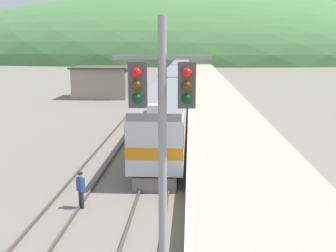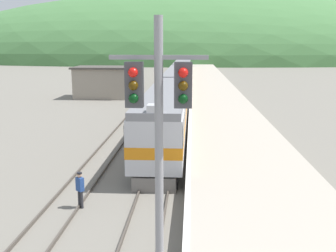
% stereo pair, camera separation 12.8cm
% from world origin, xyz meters
% --- Properties ---
extents(track_main, '(1.52, 180.00, 0.16)m').
position_xyz_m(track_main, '(0.00, 70.00, 0.08)').
color(track_main, '#4C443D').
rests_on(track_main, ground).
extents(track_siding, '(1.52, 180.00, 0.16)m').
position_xyz_m(track_siding, '(-3.91, 70.00, 0.08)').
color(track_siding, '#4C443D').
rests_on(track_siding, ground).
extents(platform, '(6.61, 140.00, 0.99)m').
position_xyz_m(platform, '(4.88, 50.00, 0.49)').
color(platform, '#ADA393').
rests_on(platform, ground).
extents(distant_hills, '(232.75, 104.74, 55.47)m').
position_xyz_m(distant_hills, '(0.00, 168.30, 0.00)').
color(distant_hills, '#477A42').
rests_on(distant_hills, ground).
extents(station_shed, '(7.63, 5.45, 4.20)m').
position_xyz_m(station_shed, '(-10.19, 48.43, 2.12)').
color(station_shed, gray).
rests_on(station_shed, ground).
extents(express_train_lead_car, '(2.87, 19.80, 4.38)m').
position_xyz_m(express_train_lead_car, '(0.00, 23.67, 2.20)').
color(express_train_lead_car, black).
rests_on(express_train_lead_car, ground).
extents(carriage_second, '(2.86, 21.78, 4.02)m').
position_xyz_m(carriage_second, '(0.00, 45.57, 2.19)').
color(carriage_second, black).
rests_on(carriage_second, ground).
extents(carriage_third, '(2.86, 21.78, 4.02)m').
position_xyz_m(carriage_third, '(0.00, 68.22, 2.19)').
color(carriage_third, black).
rests_on(carriage_third, ground).
extents(carriage_fourth, '(2.86, 21.78, 4.02)m').
position_xyz_m(carriage_fourth, '(0.00, 90.88, 2.19)').
color(carriage_fourth, black).
rests_on(carriage_fourth, ground).
extents(signal_mast_main, '(2.20, 0.42, 7.88)m').
position_xyz_m(signal_mast_main, '(1.08, 4.50, 5.18)').
color(signal_mast_main, gray).
rests_on(signal_mast_main, ground).
extents(track_worker, '(0.42, 0.40, 1.67)m').
position_xyz_m(track_worker, '(-3.12, 12.10, 0.95)').
color(track_worker, '#2D2D33').
rests_on(track_worker, ground).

